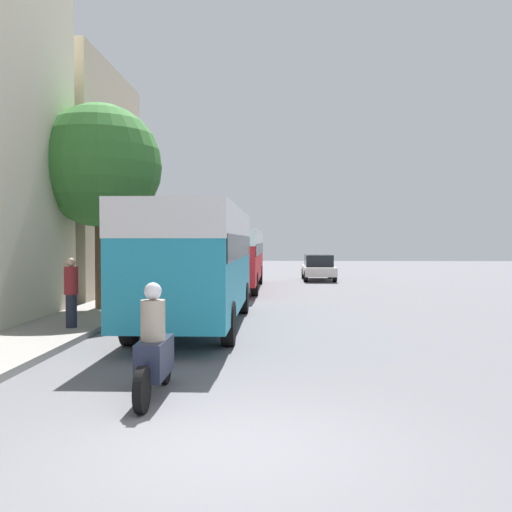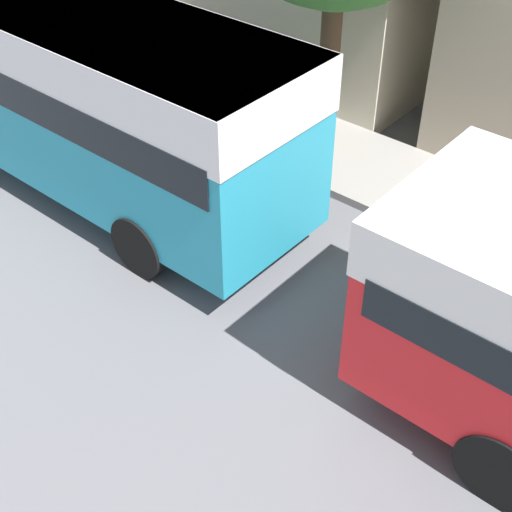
# 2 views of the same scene
# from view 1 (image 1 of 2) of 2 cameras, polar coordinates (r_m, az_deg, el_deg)

# --- Properties ---
(ground_plane) EXTENTS (120.00, 120.00, 0.00)m
(ground_plane) POSITION_cam_1_polar(r_m,az_deg,el_deg) (6.74, -2.76, -18.82)
(ground_plane) COLOR slate
(building_far_terrace) EXTENTS (6.84, 8.01, 9.48)m
(building_far_terrace) POSITION_cam_1_polar(r_m,az_deg,el_deg) (25.94, -21.06, 6.74)
(building_far_terrace) COLOR #BCAD93
(building_far_terrace) RESTS_ON ground_plane
(bus_lead) EXTENTS (2.50, 9.26, 3.20)m
(bus_lead) POSITION_cam_1_polar(r_m,az_deg,el_deg) (15.61, -5.93, 0.52)
(bus_lead) COLOR teal
(bus_lead) RESTS_ON ground_plane
(bus_following) EXTENTS (2.61, 10.82, 2.83)m
(bus_following) POSITION_cam_1_polar(r_m,az_deg,el_deg) (27.50, -2.26, 0.51)
(bus_following) COLOR red
(bus_following) RESTS_ON ground_plane
(motorcycle_behind_lead) EXTENTS (0.38, 2.24, 1.73)m
(motorcycle_behind_lead) POSITION_cam_1_polar(r_m,az_deg,el_deg) (8.73, -10.16, -9.44)
(motorcycle_behind_lead) COLOR #1E2338
(motorcycle_behind_lead) RESTS_ON ground_plane
(car_crossing) EXTENTS (1.86, 4.59, 1.51)m
(car_crossing) POSITION_cam_1_polar(r_m,az_deg,el_deg) (33.93, 6.26, -1.10)
(car_crossing) COLOR silver
(car_crossing) RESTS_ON ground_plane
(pedestrian_near_curb) EXTENTS (0.34, 0.34, 1.76)m
(pedestrian_near_curb) POSITION_cam_1_polar(r_m,az_deg,el_deg) (15.13, -18.00, -3.39)
(pedestrian_near_curb) COLOR #232838
(pedestrian_near_curb) RESTS_ON sidewalk
(street_tree) EXTENTS (3.99, 3.99, 6.62)m
(street_tree) POSITION_cam_1_polar(r_m,az_deg,el_deg) (19.33, -15.34, 8.66)
(street_tree) COLOR brown
(street_tree) RESTS_ON sidewalk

